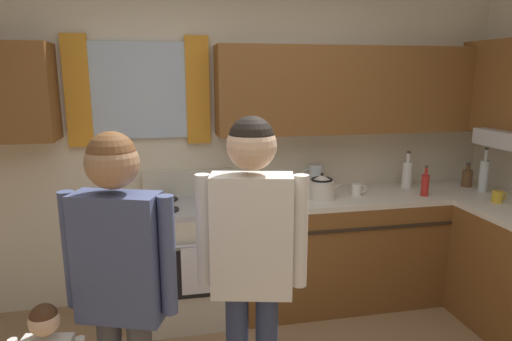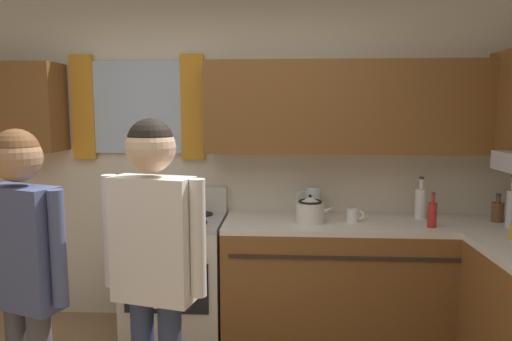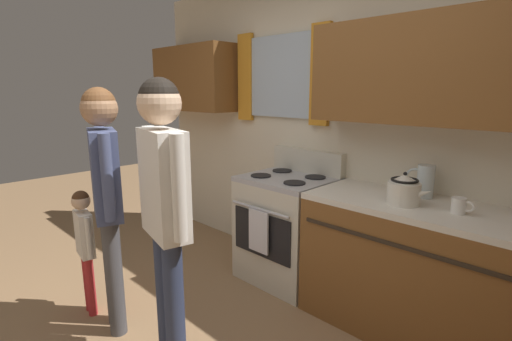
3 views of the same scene
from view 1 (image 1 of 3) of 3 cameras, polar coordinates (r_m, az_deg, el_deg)
name	(u,v)px [view 1 (image 1 of 3)]	position (r m, az deg, el deg)	size (l,w,h in m)	color
back_wall_unit	(234,123)	(3.53, -2.90, 6.18)	(4.60, 0.42, 2.60)	beige
kitchen_counter_run	(428,259)	(3.71, 21.44, -10.63)	(2.22, 1.91, 0.90)	brown
stove_oven	(193,258)	(3.48, -8.17, -11.10)	(0.71, 0.67, 1.10)	beige
bottle_milk_white	(407,174)	(3.94, 18.99, -0.41)	(0.08, 0.08, 0.31)	white
bottle_tall_clear	(484,175)	(4.04, 27.40, -0.53)	(0.07, 0.07, 0.37)	silver
bottle_squat_brown	(467,178)	(4.19, 25.69, -0.84)	(0.08, 0.08, 0.21)	brown
bottle_sauce_red	(425,184)	(3.73, 21.07, -1.69)	(0.06, 0.06, 0.25)	red
mug_mustard_yellow	(498,197)	(3.77, 28.84, -2.99)	(0.12, 0.08, 0.09)	gold
mug_ceramic_white	(357,189)	(3.59, 12.95, -2.41)	(0.13, 0.08, 0.09)	white
stovetop_kettle	(322,187)	(3.43, 8.53, -2.12)	(0.27, 0.20, 0.21)	silver
water_pitcher	(315,178)	(3.66, 7.64, -0.91)	(0.19, 0.11, 0.22)	silver
adult_holding_child	(120,271)	(2.02, -17.24, -12.31)	(0.48, 0.27, 1.62)	#4C4C51
adult_in_plaid	(252,248)	(2.08, -0.55, -10.06)	(0.51, 0.24, 1.67)	#2D3856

